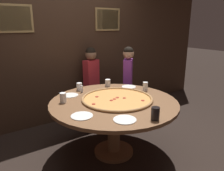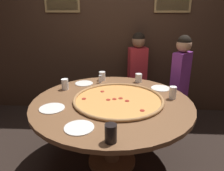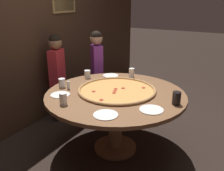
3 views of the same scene
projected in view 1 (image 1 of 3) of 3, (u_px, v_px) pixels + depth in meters
name	position (u px, v px, depth m)	size (l,w,h in m)	color
ground_plane	(114.00, 152.00, 2.96)	(24.00, 24.00, 0.00)	black
back_wall	(67.00, 46.00, 3.72)	(6.40, 0.08, 2.60)	#3D281C
dining_table	(114.00, 110.00, 2.79)	(1.61, 1.61, 0.74)	brown
giant_pizza	(117.00, 99.00, 2.80)	(0.92, 0.92, 0.03)	#E0994C
drink_cup_centre_back	(79.00, 87.00, 3.18)	(0.08, 0.08, 0.11)	white
drink_cup_by_shaker	(108.00, 83.00, 3.39)	(0.08, 0.08, 0.11)	white
drink_cup_front_edge	(155.00, 114.00, 2.20)	(0.09, 0.09, 0.14)	black
drink_cup_far_right	(145.00, 86.00, 3.15)	(0.07, 0.07, 0.13)	white
drink_cup_far_left	(63.00, 98.00, 2.68)	(0.08, 0.08, 0.12)	white
white_plate_beside_cup	(125.00, 120.00, 2.21)	(0.24, 0.24, 0.01)	white
white_plate_far_back	(82.00, 116.00, 2.30)	(0.24, 0.24, 0.01)	white
white_plate_right_side	(129.00, 87.00, 3.35)	(0.22, 0.22, 0.01)	white
white_plate_left_side	(70.00, 95.00, 2.96)	(0.22, 0.22, 0.01)	white
condiment_shaker	(82.00, 89.00, 3.08)	(0.04, 0.04, 0.10)	silver
diner_far_left	(91.00, 79.00, 3.86)	(0.34, 0.21, 1.29)	#232328
diner_centre_back	(128.00, 78.00, 3.89)	(0.31, 0.32, 1.30)	#232328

